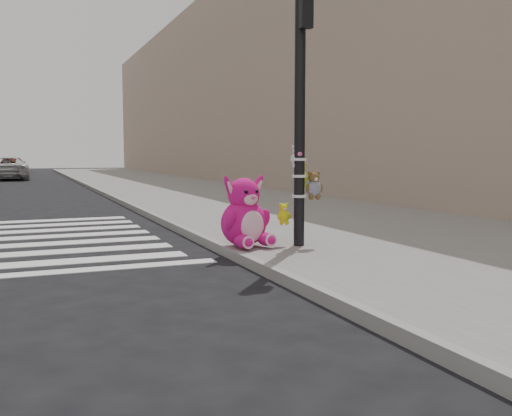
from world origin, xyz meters
name	(u,v)px	position (x,y,z in m)	size (l,w,h in m)	color
ground	(155,299)	(0.00, 0.00, 0.00)	(120.00, 120.00, 0.00)	black
sidewalk_near	(247,203)	(5.00, 10.00, 0.07)	(7.00, 80.00, 0.14)	slate
curb_edge	(132,207)	(1.55, 10.00, 0.07)	(0.12, 80.00, 0.15)	gray
bld_near	(276,83)	(10.50, 20.00, 5.00)	(5.00, 60.00, 10.00)	tan
signal_pole	(301,136)	(2.63, 1.81, 1.79)	(0.68, 0.49, 4.00)	black
pink_bunny	(245,217)	(1.81, 2.01, 0.59)	(0.80, 0.90, 1.09)	#DF1280
red_teddy	(238,237)	(1.80, 2.27, 0.25)	(0.15, 0.11, 0.22)	#B72712
car_white_near	(7,168)	(-2.01, 31.11, 0.68)	(2.26, 4.91, 1.36)	silver
car_maroon_near	(13,165)	(-1.81, 43.41, 0.64)	(1.79, 4.40, 1.28)	#5A1F19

